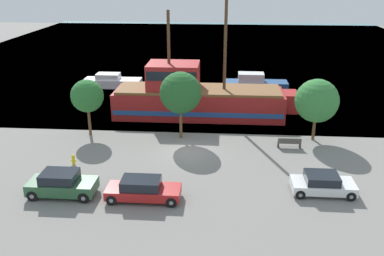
{
  "coord_description": "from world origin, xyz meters",
  "views": [
    {
      "loc": [
        2.52,
        -30.25,
        13.34
      ],
      "look_at": [
        0.15,
        2.0,
        1.2
      ],
      "focal_mm": 40.0,
      "sensor_mm": 36.0,
      "label": 1
    }
  ],
  "objects_px": {
    "parked_car_curb_front": "(62,184)",
    "bench_promenade_east": "(289,143)",
    "pirate_ship": "(196,97)",
    "parked_car_curb_mid": "(323,184)",
    "fire_hydrant": "(73,159)",
    "parked_car_curb_rear": "(143,189)",
    "moored_boat_outer": "(254,84)",
    "moored_boat_dockside": "(112,82)"
  },
  "relations": [
    {
      "from": "parked_car_curb_mid",
      "to": "fire_hydrant",
      "type": "bearing_deg",
      "value": 170.21
    },
    {
      "from": "pirate_ship",
      "to": "parked_car_curb_front",
      "type": "relative_size",
      "value": 4.13
    },
    {
      "from": "moored_boat_dockside",
      "to": "parked_car_curb_rear",
      "type": "height_order",
      "value": "moored_boat_dockside"
    },
    {
      "from": "pirate_ship",
      "to": "parked_car_curb_rear",
      "type": "height_order",
      "value": "pirate_ship"
    },
    {
      "from": "parked_car_curb_front",
      "to": "bench_promenade_east",
      "type": "height_order",
      "value": "parked_car_curb_front"
    },
    {
      "from": "moored_boat_dockside",
      "to": "parked_car_curb_mid",
      "type": "height_order",
      "value": "moored_boat_dockside"
    },
    {
      "from": "moored_boat_dockside",
      "to": "fire_hydrant",
      "type": "xyz_separation_m",
      "value": [
        2.57,
        -21.47,
        -0.21
      ]
    },
    {
      "from": "parked_car_curb_rear",
      "to": "parked_car_curb_mid",
      "type": "bearing_deg",
      "value": 8.32
    },
    {
      "from": "parked_car_curb_rear",
      "to": "bench_promenade_east",
      "type": "xyz_separation_m",
      "value": [
        10.05,
        8.79,
        -0.25
      ]
    },
    {
      "from": "pirate_ship",
      "to": "parked_car_curb_rear",
      "type": "xyz_separation_m",
      "value": [
        -2.19,
        -16.15,
        -1.12
      ]
    },
    {
      "from": "parked_car_curb_front",
      "to": "moored_boat_outer",
      "type": "bearing_deg",
      "value": 62.22
    },
    {
      "from": "parked_car_curb_rear",
      "to": "fire_hydrant",
      "type": "distance_m",
      "value": 7.47
    },
    {
      "from": "parked_car_curb_front",
      "to": "bench_promenade_east",
      "type": "bearing_deg",
      "value": 29.6
    },
    {
      "from": "parked_car_curb_mid",
      "to": "bench_promenade_east",
      "type": "bearing_deg",
      "value": 98.41
    },
    {
      "from": "parked_car_curb_front",
      "to": "bench_promenade_east",
      "type": "relative_size",
      "value": 2.29
    },
    {
      "from": "bench_promenade_east",
      "to": "parked_car_curb_mid",
      "type": "bearing_deg",
      "value": -81.59
    },
    {
      "from": "bench_promenade_east",
      "to": "parked_car_curb_front",
      "type": "bearing_deg",
      "value": -150.4
    },
    {
      "from": "moored_boat_outer",
      "to": "bench_promenade_east",
      "type": "bearing_deg",
      "value": -84.37
    },
    {
      "from": "parked_car_curb_mid",
      "to": "fire_hydrant",
      "type": "xyz_separation_m",
      "value": [
        -17.02,
        2.94,
        -0.24
      ]
    },
    {
      "from": "parked_car_curb_rear",
      "to": "parked_car_curb_front",
      "type": "bearing_deg",
      "value": 178.11
    },
    {
      "from": "moored_boat_outer",
      "to": "parked_car_curb_front",
      "type": "distance_m",
      "value": 28.94
    },
    {
      "from": "parked_car_curb_front",
      "to": "parked_car_curb_rear",
      "type": "relative_size",
      "value": 0.92
    },
    {
      "from": "fire_hydrant",
      "to": "parked_car_curb_rear",
      "type": "bearing_deg",
      "value": -37.69
    },
    {
      "from": "parked_car_curb_front",
      "to": "fire_hydrant",
      "type": "distance_m",
      "value": 4.48
    },
    {
      "from": "parked_car_curb_front",
      "to": "parked_car_curb_mid",
      "type": "distance_m",
      "value": 16.29
    },
    {
      "from": "parked_car_curb_front",
      "to": "parked_car_curb_rear",
      "type": "bearing_deg",
      "value": -1.89
    },
    {
      "from": "fire_hydrant",
      "to": "bench_promenade_east",
      "type": "relative_size",
      "value": 0.42
    },
    {
      "from": "parked_car_curb_front",
      "to": "parked_car_curb_mid",
      "type": "height_order",
      "value": "parked_car_curb_front"
    },
    {
      "from": "moored_boat_dockside",
      "to": "pirate_ship",
      "type": "bearing_deg",
      "value": -42.79
    },
    {
      "from": "moored_boat_outer",
      "to": "parked_car_curb_rear",
      "type": "relative_size",
      "value": 1.62
    },
    {
      "from": "parked_car_curb_mid",
      "to": "parked_car_curb_rear",
      "type": "distance_m",
      "value": 11.23
    },
    {
      "from": "pirate_ship",
      "to": "parked_car_curb_mid",
      "type": "bearing_deg",
      "value": -58.45
    },
    {
      "from": "parked_car_curb_rear",
      "to": "pirate_ship",
      "type": "bearing_deg",
      "value": 82.27
    },
    {
      "from": "fire_hydrant",
      "to": "bench_promenade_east",
      "type": "height_order",
      "value": "bench_promenade_east"
    },
    {
      "from": "pirate_ship",
      "to": "moored_boat_dockside",
      "type": "bearing_deg",
      "value": 137.21
    },
    {
      "from": "parked_car_curb_front",
      "to": "parked_car_curb_mid",
      "type": "relative_size",
      "value": 1.07
    },
    {
      "from": "moored_boat_outer",
      "to": "bench_promenade_east",
      "type": "xyz_separation_m",
      "value": [
        1.68,
        -16.99,
        -0.31
      ]
    },
    {
      "from": "moored_boat_dockside",
      "to": "parked_car_curb_front",
      "type": "relative_size",
      "value": 1.62
    },
    {
      "from": "pirate_ship",
      "to": "moored_boat_dockside",
      "type": "height_order",
      "value": "pirate_ship"
    },
    {
      "from": "parked_car_curb_front",
      "to": "fire_hydrant",
      "type": "bearing_deg",
      "value": 100.24
    },
    {
      "from": "moored_boat_dockside",
      "to": "moored_boat_outer",
      "type": "bearing_deg",
      "value": -0.86
    },
    {
      "from": "fire_hydrant",
      "to": "bench_promenade_east",
      "type": "distance_m",
      "value": 16.51
    }
  ]
}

